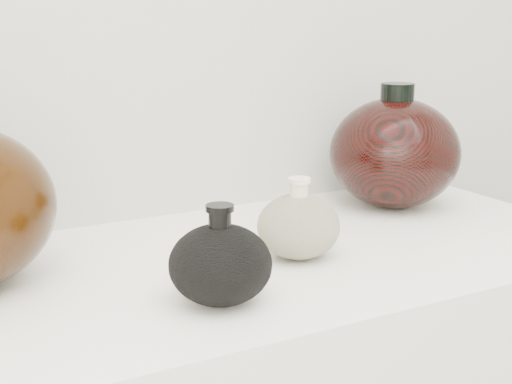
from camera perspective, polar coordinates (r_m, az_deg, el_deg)
black_gourd_vase at (r=0.83m, az=-2.87°, el=-5.74°), size 0.15×0.15×0.12m
cream_gourd_vase at (r=0.98m, az=3.42°, el=-2.70°), size 0.14×0.14×0.11m
right_round_pot at (r=1.25m, az=11.02°, el=3.13°), size 0.22×0.22×0.21m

